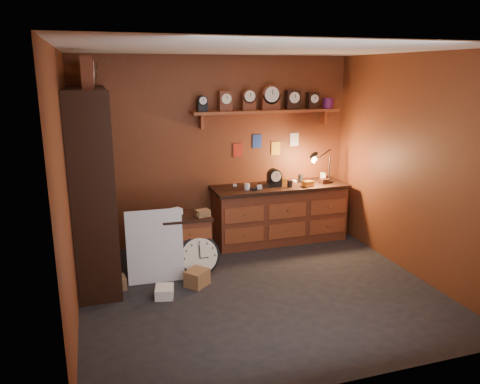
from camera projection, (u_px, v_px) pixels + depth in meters
The scene contains 11 objects.
floor at pixel (259, 290), 5.47m from camera, with size 4.00×4.00×0.00m, color black.
room_shell at pixel (261, 142), 5.15m from camera, with size 4.02×3.62×2.71m.
shelving_unit at pixel (89, 178), 5.54m from camera, with size 0.47×1.60×2.58m.
workbench at pixel (279, 210), 6.97m from camera, with size 2.01×0.66×1.36m.
low_cabinet at pixel (187, 239), 6.01m from camera, with size 0.66×0.57×0.80m.
big_round_clock at pixel (199, 256), 5.82m from camera, with size 0.52×0.17×0.52m.
white_panel at pixel (157, 280), 5.74m from camera, with size 0.68×0.03×0.90m, color silver.
mini_fridge at pixel (174, 243), 6.28m from camera, with size 0.51×0.52×0.48m.
floor_box_a at pixel (115, 283), 5.47m from camera, with size 0.24×0.20×0.15m, color olive.
floor_box_b at pixel (164, 292), 5.29m from camera, with size 0.20×0.24×0.12m, color white.
floor_box_c at pixel (197, 278), 5.56m from camera, with size 0.26×0.21×0.19m, color olive.
Camera 1 is at (-1.73, -4.71, 2.49)m, focal length 35.00 mm.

